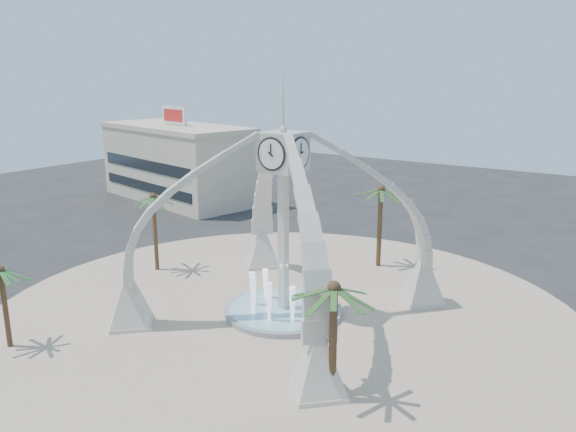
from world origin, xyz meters
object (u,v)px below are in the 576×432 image
Objects in this scene: fountain at (284,310)px; palm_north at (381,191)px; palm_west at (153,198)px; palm_south at (0,271)px; palm_east at (334,289)px; clock_tower at (283,221)px.

palm_north reaches higher than fountain.
palm_west is 14.80m from palm_south.
palm_west reaches higher than fountain.
palm_east reaches higher than palm_south.
palm_north is (1.08, 12.52, 0.06)m from clock_tower.
clock_tower is 17.09m from palm_south.
fountain is 1.46× the size of palm_south.
palm_north reaches higher than palm_south.
palm_south is (-10.75, -13.17, 4.50)m from fountain.
clock_tower is 2.41× the size of palm_north.
palm_south is (-18.67, -6.01, -1.09)m from palm_east.
clock_tower is at bearing -5.31° from palm_west.
clock_tower is 2.24× the size of fountain.
palm_west is (-13.67, 1.27, -0.33)m from clock_tower.
palm_east is 1.23× the size of palm_south.
clock_tower is at bearing 50.77° from palm_south.
palm_west is 0.93× the size of palm_north.
palm_east is 23.18m from palm_west.
palm_north is 28.34m from palm_south.
clock_tower is 3.27× the size of palm_south.
palm_north is at bearing 85.05° from clock_tower.
palm_west is at bearing 101.41° from palm_south.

